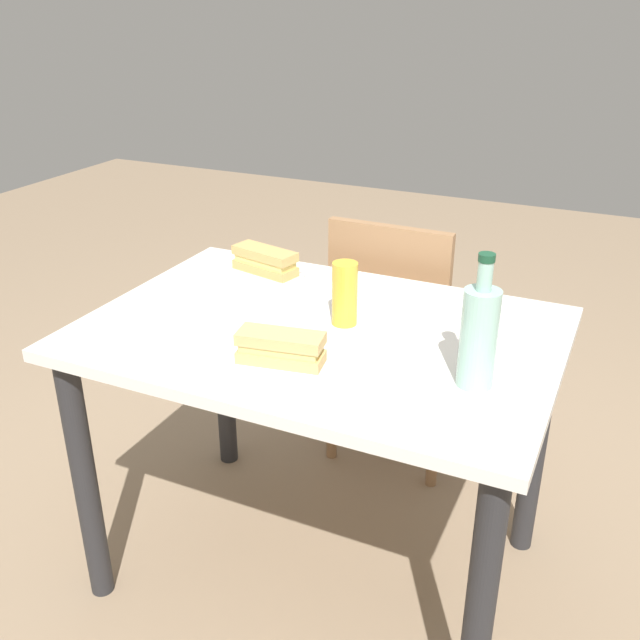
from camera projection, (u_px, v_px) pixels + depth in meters
ground_plane at (320, 565)px, 2.02m from camera, size 8.00×8.00×0.00m
dining_table at (320, 372)px, 1.76m from camera, size 1.12×0.77×0.75m
chair_far at (396, 327)px, 2.29m from camera, size 0.41×0.41×0.86m
plate_near at (281, 365)px, 1.52m from camera, size 0.22×0.22×0.01m
baguette_sandwich_near at (281, 348)px, 1.50m from camera, size 0.19×0.10×0.07m
knife_near at (284, 349)px, 1.57m from camera, size 0.18×0.01×0.01m
plate_far at (266, 275)px, 2.00m from camera, size 0.22×0.22×0.01m
baguette_sandwich_far at (265, 261)px, 1.98m from camera, size 0.20×0.11×0.07m
knife_far at (274, 265)px, 2.04m from camera, size 0.18×0.04×0.01m
water_bottle at (479, 335)px, 1.42m from camera, size 0.07×0.07×0.28m
beer_glass at (345, 294)px, 1.70m from camera, size 0.06×0.06×0.16m
paper_napkin at (398, 338)px, 1.65m from camera, size 0.15×0.15×0.00m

